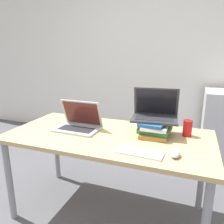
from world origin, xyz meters
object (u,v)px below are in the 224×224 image
(wireless_keyboard, at_px, (140,153))
(soda_can, at_px, (187,128))
(book_stack, at_px, (155,128))
(mouse, at_px, (175,154))
(laptop_left, at_px, (79,124))
(laptop_on_books, at_px, (155,113))

(wireless_keyboard, height_order, soda_can, soda_can)
(book_stack, relative_size, soda_can, 2.21)
(book_stack, bearing_deg, soda_can, 17.42)
(book_stack, height_order, mouse, book_stack)
(soda_can, bearing_deg, laptop_left, -169.46)
(mouse, bearing_deg, laptop_left, 163.85)
(laptop_left, height_order, mouse, laptop_left)
(laptop_left, relative_size, mouse, 3.31)
(soda_can, bearing_deg, wireless_keyboard, -122.13)
(mouse, bearing_deg, wireless_keyboard, -170.10)
(mouse, bearing_deg, laptop_on_books, 118.32)
(book_stack, xyz_separation_m, mouse, (0.18, -0.31, -0.04))
(laptop_left, bearing_deg, mouse, -16.15)
(laptop_left, bearing_deg, soda_can, 10.54)
(soda_can, bearing_deg, book_stack, -162.58)
(laptop_on_books, bearing_deg, wireless_keyboard, -92.95)
(wireless_keyboard, distance_m, mouse, 0.21)
(book_stack, relative_size, wireless_keyboard, 0.92)
(book_stack, distance_m, laptop_on_books, 0.12)
(mouse, distance_m, soda_can, 0.39)
(book_stack, bearing_deg, mouse, -59.77)
(laptop_left, bearing_deg, wireless_keyboard, -24.68)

